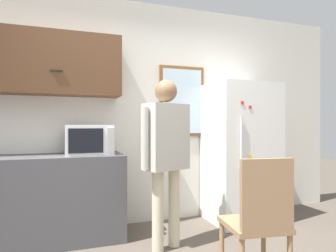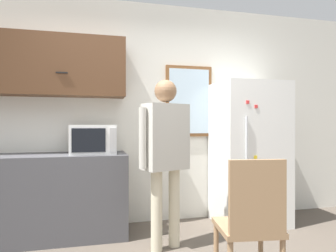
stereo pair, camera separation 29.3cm
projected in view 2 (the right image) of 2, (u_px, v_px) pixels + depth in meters
The scene contains 8 objects.
back_wall at pixel (134, 112), 3.68m from camera, with size 6.00×0.06×2.70m.
counter at pixel (26, 198), 3.09m from camera, with size 2.06×0.60×0.88m.
upper_cabinets at pixel (28, 65), 3.22m from camera, with size 2.06×0.34×0.66m.
microwave at pixel (93, 139), 3.24m from camera, with size 0.48×0.42×0.31m.
person at pixel (166, 146), 2.89m from camera, with size 0.54×0.36×1.63m.
refrigerator at pixel (249, 153), 3.65m from camera, with size 0.80×0.70×1.71m.
chair at pixel (251, 219), 2.14m from camera, with size 0.49×0.49×0.96m.
window at pixel (189, 101), 3.81m from camera, with size 0.60×0.05×0.90m.
Camera 2 is at (-0.47, -1.88, 1.19)m, focal length 32.00 mm.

